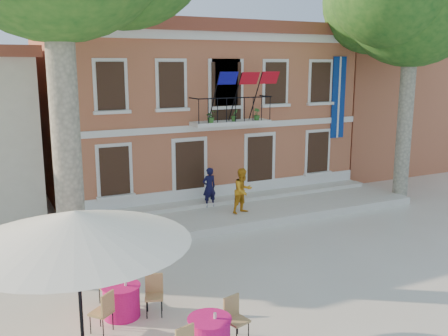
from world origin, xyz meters
TOP-DOWN VIEW (x-y plane):
  - ground at (0.00, 0.00)m, footprint 90.00×90.00m
  - main_building at (2.00, 9.99)m, footprint 13.50×9.59m
  - neighbor_east at (14.00, 11.00)m, footprint 9.40×9.40m
  - terrace at (2.00, 4.40)m, footprint 14.00×3.40m
  - patio_umbrella at (-5.52, -2.96)m, footprint 4.24×4.24m
  - pedestrian_navy at (0.87, 5.16)m, footprint 0.60×0.42m
  - pedestrian_orange at (1.65, 3.86)m, footprint 0.95×0.82m
  - cafe_table_0 at (-3.14, -3.62)m, footprint 1.96×0.90m
  - cafe_table_1 at (-4.34, -1.34)m, footprint 1.85×1.76m

SIDE VIEW (x-z plane):
  - ground at x=0.00m, z-range 0.00..0.00m
  - terrace at x=2.00m, z-range 0.00..0.30m
  - cafe_table_0 at x=-3.14m, z-range -0.05..0.90m
  - cafe_table_1 at x=-4.34m, z-range -0.05..0.90m
  - pedestrian_navy at x=0.87m, z-range 0.30..1.86m
  - pedestrian_orange at x=1.65m, z-range 0.30..2.00m
  - patio_umbrella at x=-5.52m, z-range 1.26..4.41m
  - neighbor_east at x=14.00m, z-range 0.02..6.42m
  - main_building at x=2.00m, z-range 0.03..7.53m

